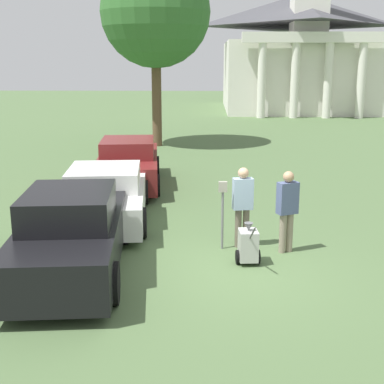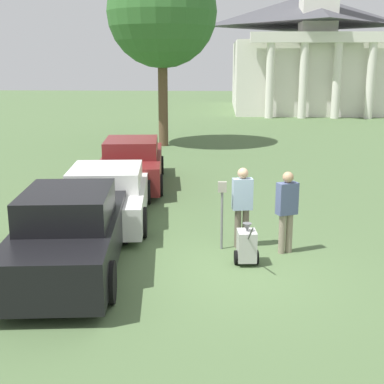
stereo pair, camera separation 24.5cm
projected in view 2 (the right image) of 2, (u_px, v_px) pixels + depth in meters
The scene contains 10 objects.
ground_plane at pixel (224, 271), 10.23m from camera, with size 120.00×120.00×0.00m, color #4C663D.
parked_car_black at pixel (71, 233), 10.08m from camera, with size 2.27×4.93×1.62m.
parked_car_white at pixel (107, 195), 13.34m from camera, with size 2.41×4.87×1.38m.
parked_car_maroon at pixel (132, 164), 17.08m from camera, with size 2.33×5.04×1.51m.
parking_meter at pixel (222, 203), 11.18m from camera, with size 0.18×0.09×1.47m.
person_worker at pixel (242, 202), 11.30m from camera, with size 0.45×0.29×1.74m.
person_supervisor at pixel (287, 207), 10.96m from camera, with size 0.47×0.37×1.73m.
equipment_cart at pixel (247, 245), 10.48m from camera, with size 0.49×1.00×1.00m.
church at pixel (307, 45), 41.75m from camera, with size 11.44×13.73×22.06m.
shade_tree at pixel (162, 13), 23.67m from camera, with size 4.89×4.89×8.42m.
Camera 2 is at (-0.11, -9.58, 3.94)m, focal length 50.00 mm.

